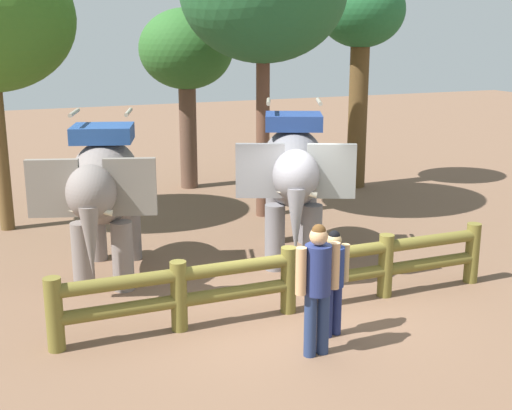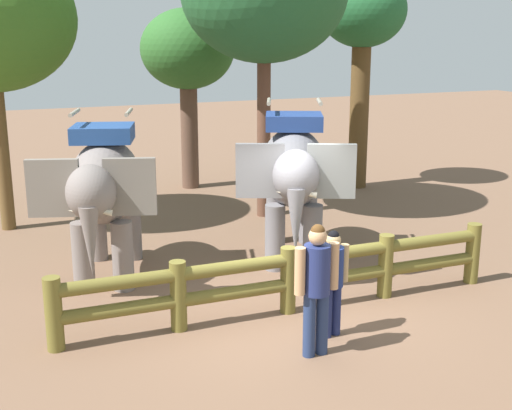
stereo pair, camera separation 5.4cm
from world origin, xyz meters
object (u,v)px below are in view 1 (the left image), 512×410
at_px(tourist_man_in_blue, 333,276).
at_px(tree_far_right, 186,53).
at_px(log_fence, 288,275).
at_px(tree_deep_back, 361,20).
at_px(elephant_near_left, 104,187).
at_px(tourist_woman_in_black, 318,281).
at_px(elephant_center, 293,172).

height_order(tourist_man_in_blue, tree_far_right, tree_far_right).
height_order(log_fence, tourist_man_in_blue, tourist_man_in_blue).
distance_m(log_fence, tree_far_right, 9.37).
xyz_separation_m(tree_far_right, tree_deep_back, (4.29, -1.67, 0.84)).
xyz_separation_m(log_fence, elephant_near_left, (-2.30, 2.55, 1.04)).
distance_m(elephant_near_left, tourist_man_in_blue, 4.41).
distance_m(elephant_near_left, tourist_woman_in_black, 4.51).
bearing_deg(tree_deep_back, tourist_man_in_blue, -122.37).
distance_m(log_fence, tree_deep_back, 9.73).
xyz_separation_m(tourist_woman_in_black, tree_far_right, (1.34, 10.23, 2.57)).
bearing_deg(tree_deep_back, elephant_near_left, -149.15).
bearing_deg(tourist_woman_in_black, tourist_man_in_blue, 42.88).
bearing_deg(tree_far_right, tourist_woman_in_black, -97.45).
height_order(elephant_near_left, tree_deep_back, tree_deep_back).
relative_size(tourist_woman_in_black, tourist_man_in_blue, 1.17).
xyz_separation_m(tourist_man_in_blue, tree_deep_back, (5.15, 8.12, 3.56)).
distance_m(elephant_near_left, tree_deep_back, 9.37).
relative_size(tourist_man_in_blue, tree_deep_back, 0.28).
xyz_separation_m(tourist_woman_in_black, tourist_man_in_blue, (0.48, 0.44, -0.15)).
relative_size(elephant_center, tree_far_right, 0.74).
xyz_separation_m(log_fence, elephant_center, (1.14, 2.26, 1.08)).
xyz_separation_m(elephant_center, tree_far_right, (-0.05, 6.54, 1.95)).
bearing_deg(elephant_near_left, tourist_man_in_blue, -54.50).
distance_m(tourist_woman_in_black, tree_far_right, 10.63).
relative_size(elephant_near_left, tree_deep_back, 0.61).
height_order(elephant_near_left, tree_far_right, tree_far_right).
bearing_deg(tourist_woman_in_black, elephant_center, 69.41).
height_order(tourist_woman_in_black, tourist_man_in_blue, tourist_woman_in_black).
distance_m(log_fence, tourist_woman_in_black, 1.52).
bearing_deg(tourist_man_in_blue, elephant_near_left, 125.50).
bearing_deg(elephant_center, tourist_man_in_blue, -105.63).
xyz_separation_m(log_fence, tourist_woman_in_black, (-0.25, -1.43, 0.45)).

